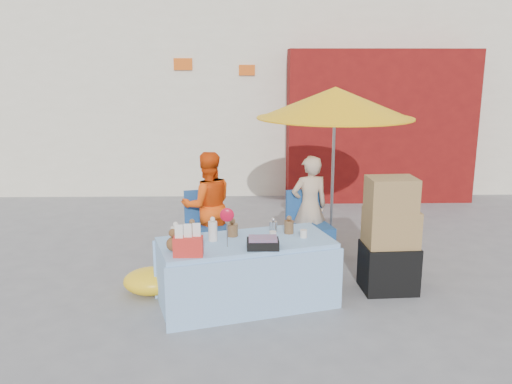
{
  "coord_description": "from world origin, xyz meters",
  "views": [
    {
      "loc": [
        -0.15,
        -5.12,
        2.36
      ],
      "look_at": [
        -0.03,
        0.6,
        1.0
      ],
      "focal_mm": 38.0,
      "sensor_mm": 36.0,
      "label": 1
    }
  ],
  "objects_px": {
    "chair_right": "(310,240)",
    "box_stack": "(390,239)",
    "vendor_beige": "(309,207)",
    "umbrella": "(335,103)",
    "chair_left": "(207,241)",
    "vendor_orange": "(208,205)",
    "market_table": "(245,271)"
  },
  "relations": [
    {
      "from": "chair_right",
      "to": "box_stack",
      "type": "distance_m",
      "value": 1.21
    },
    {
      "from": "vendor_beige",
      "to": "umbrella",
      "type": "bearing_deg",
      "value": -168.03
    },
    {
      "from": "chair_right",
      "to": "box_stack",
      "type": "height_order",
      "value": "box_stack"
    },
    {
      "from": "box_stack",
      "to": "chair_right",
      "type": "bearing_deg",
      "value": 128.18
    },
    {
      "from": "chair_left",
      "to": "vendor_orange",
      "type": "bearing_deg",
      "value": 73.71
    },
    {
      "from": "market_table",
      "to": "chair_right",
      "type": "distance_m",
      "value": 1.46
    },
    {
      "from": "chair_left",
      "to": "umbrella",
      "type": "xyz_separation_m",
      "value": [
        1.55,
        0.28,
        1.64
      ]
    },
    {
      "from": "chair_right",
      "to": "vendor_orange",
      "type": "xyz_separation_m",
      "value": [
        -1.25,
        0.13,
        0.41
      ]
    },
    {
      "from": "chair_left",
      "to": "box_stack",
      "type": "distance_m",
      "value": 2.2
    },
    {
      "from": "chair_left",
      "to": "vendor_orange",
      "type": "xyz_separation_m",
      "value": [
        0.0,
        0.13,
        0.41
      ]
    },
    {
      "from": "market_table",
      "to": "vendor_orange",
      "type": "xyz_separation_m",
      "value": [
        -0.46,
        1.35,
        0.32
      ]
    },
    {
      "from": "chair_right",
      "to": "chair_left",
      "type": "bearing_deg",
      "value": 165.4
    },
    {
      "from": "vendor_orange",
      "to": "chair_right",
      "type": "bearing_deg",
      "value": 159.23
    },
    {
      "from": "market_table",
      "to": "chair_right",
      "type": "height_order",
      "value": "market_table"
    },
    {
      "from": "vendor_orange",
      "to": "vendor_beige",
      "type": "height_order",
      "value": "vendor_orange"
    },
    {
      "from": "chair_right",
      "to": "vendor_beige",
      "type": "height_order",
      "value": "vendor_beige"
    },
    {
      "from": "chair_left",
      "to": "vendor_beige",
      "type": "distance_m",
      "value": 1.32
    },
    {
      "from": "vendor_beige",
      "to": "market_table",
      "type": "bearing_deg",
      "value": 45.03
    },
    {
      "from": "market_table",
      "to": "vendor_orange",
      "type": "distance_m",
      "value": 1.47
    },
    {
      "from": "market_table",
      "to": "umbrella",
      "type": "height_order",
      "value": "umbrella"
    },
    {
      "from": "vendor_orange",
      "to": "market_table",
      "type": "bearing_deg",
      "value": 94.01
    },
    {
      "from": "umbrella",
      "to": "box_stack",
      "type": "height_order",
      "value": "umbrella"
    },
    {
      "from": "market_table",
      "to": "vendor_orange",
      "type": "relative_size",
      "value": 1.42
    },
    {
      "from": "chair_left",
      "to": "vendor_orange",
      "type": "height_order",
      "value": "vendor_orange"
    },
    {
      "from": "vendor_orange",
      "to": "box_stack",
      "type": "bearing_deg",
      "value": 137.19
    },
    {
      "from": "market_table",
      "to": "umbrella",
      "type": "relative_size",
      "value": 0.9
    },
    {
      "from": "market_table",
      "to": "vendor_orange",
      "type": "bearing_deg",
      "value": 92.19
    },
    {
      "from": "chair_right",
      "to": "vendor_orange",
      "type": "relative_size",
      "value": 0.64
    },
    {
      "from": "chair_left",
      "to": "vendor_beige",
      "type": "xyz_separation_m",
      "value": [
        1.25,
        0.13,
        0.38
      ]
    },
    {
      "from": "chair_right",
      "to": "vendor_beige",
      "type": "xyz_separation_m",
      "value": [
        0.0,
        0.13,
        0.38
      ]
    },
    {
      "from": "umbrella",
      "to": "chair_left",
      "type": "bearing_deg",
      "value": -169.62
    },
    {
      "from": "chair_left",
      "to": "vendor_beige",
      "type": "bearing_deg",
      "value": -8.46
    }
  ]
}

